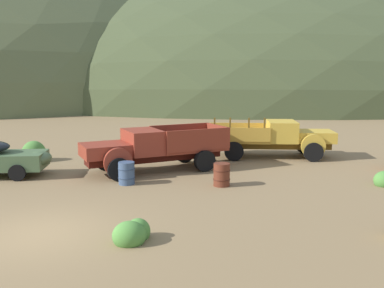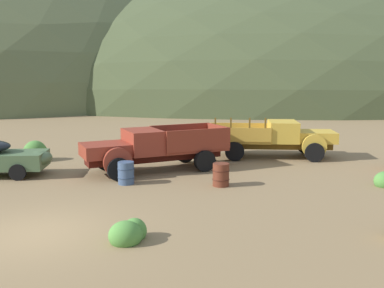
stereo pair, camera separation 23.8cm
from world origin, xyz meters
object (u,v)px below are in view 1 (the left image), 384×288
Objects in this scene: truck_rust_red at (146,149)px; oil_drum_spare at (127,173)px; truck_faded_yellow at (279,138)px; oil_drum_by_truck at (222,175)px.

truck_rust_red is 7.55× the size of oil_drum_spare.
oil_drum_spare is (-7.92, -4.42, -0.56)m from truck_faded_yellow.
truck_rust_red reaches higher than oil_drum_by_truck.
truck_faded_yellow is at bearing -178.41° from truck_rust_red.
truck_faded_yellow reaches higher than oil_drum_spare.
oil_drum_spare is at bearing 50.16° from truck_rust_red.
oil_drum_spare is at bearing -138.70° from truck_faded_yellow.
truck_faded_yellow is 9.08m from oil_drum_spare.
truck_rust_red is 1.01× the size of truck_faded_yellow.
oil_drum_spare is 1.00× the size of oil_drum_by_truck.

